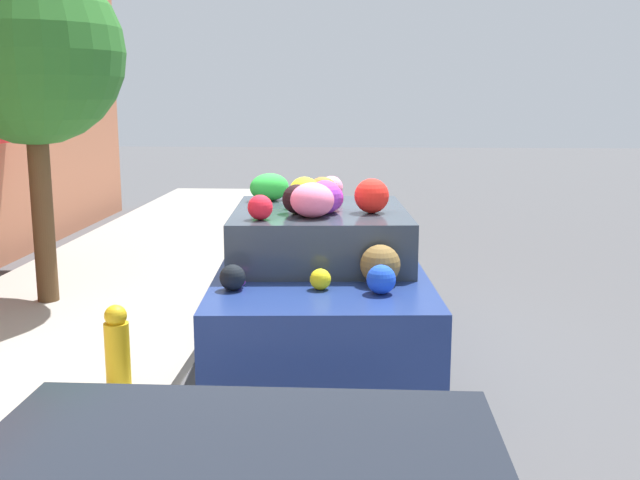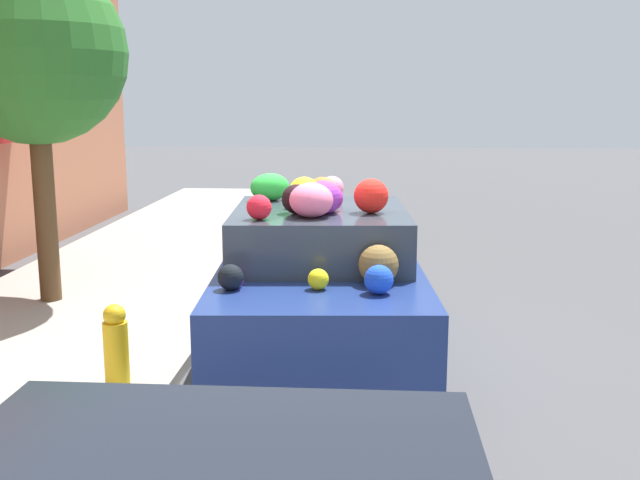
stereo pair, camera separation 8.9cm
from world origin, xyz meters
TOP-DOWN VIEW (x-y plane):
  - ground_plane at (0.00, 0.00)m, footprint 60.00×60.00m
  - sidewalk_curb at (0.00, 2.70)m, footprint 24.00×3.20m
  - street_tree at (1.25, 3.17)m, footprint 2.03×2.03m
  - fire_hydrant at (-1.32, 1.50)m, footprint 0.20×0.20m
  - art_car at (-0.04, -0.06)m, footprint 4.18×2.05m

SIDE VIEW (x-z plane):
  - ground_plane at x=0.00m, z-range 0.00..0.00m
  - sidewalk_curb at x=0.00m, z-range 0.00..0.13m
  - fire_hydrant at x=-1.32m, z-range 0.12..0.82m
  - art_car at x=-0.04m, z-range -0.10..1.65m
  - street_tree at x=1.25m, z-range 1.00..4.82m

